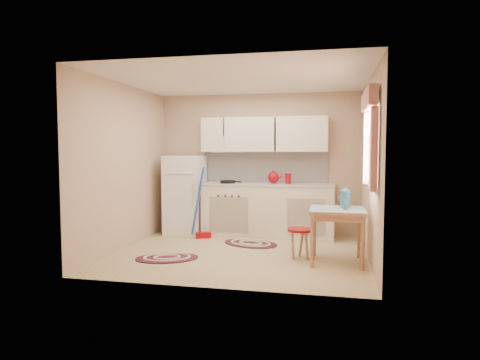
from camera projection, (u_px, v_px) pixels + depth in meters
name	position (u px, v px, depth m)	size (l,w,h in m)	color
room_shell	(253.00, 144.00, 6.32)	(3.64, 3.60, 2.52)	tan
fridge	(185.00, 195.00, 7.66)	(0.65, 0.60, 1.40)	white
broom	(203.00, 203.00, 7.23)	(0.28, 0.12, 1.20)	#1D4FB5
base_cabinets	(268.00, 211.00, 7.42)	(2.25, 0.60, 0.88)	silver
countertop	(268.00, 185.00, 7.39)	(2.27, 0.62, 0.04)	#B1B0A8
frying_pan	(228.00, 182.00, 7.48)	(0.26, 0.26, 0.05)	black
red_kettle	(273.00, 177.00, 7.36)	(0.22, 0.20, 0.22)	#95050E
red_canister	(288.00, 179.00, 7.31)	(0.10, 0.10, 0.16)	#95050E
table	(337.00, 236.00, 5.69)	(0.72, 0.72, 0.72)	tan
stool	(300.00, 244.00, 5.90)	(0.35, 0.35, 0.42)	#95050E
coffee_pot	(345.00, 197.00, 5.75)	(0.16, 0.13, 0.31)	#2E668E
mug	(345.00, 207.00, 5.54)	(0.07, 0.07, 0.10)	#2E668E
rug_center	(250.00, 244.00, 6.83)	(0.91, 0.61, 0.02)	maroon
rug_left	(167.00, 258.00, 5.92)	(0.86, 0.58, 0.02)	maroon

